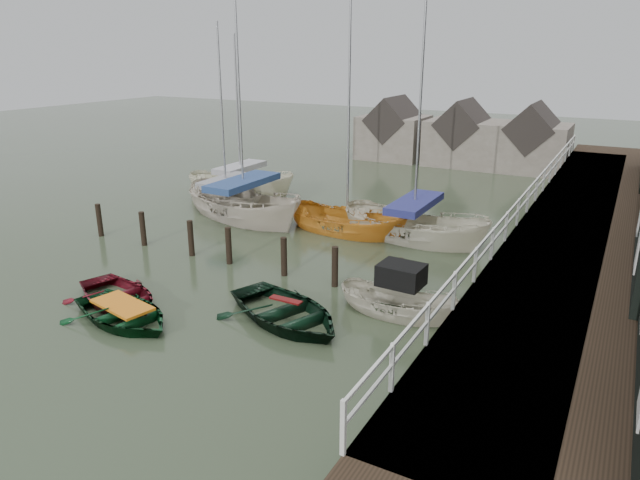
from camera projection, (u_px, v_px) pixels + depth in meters
The scene contains 13 objects.
ground at pixel (202, 300), 18.10m from camera, with size 120.00×120.00×0.00m, color #2E3723.
pier at pixel (564, 237), 21.85m from camera, with size 3.04×32.00×2.70m.
mooring_pilings at pixel (231, 251), 20.94m from camera, with size 13.72×0.22×1.80m.
far_sheds at pixel (460, 137), 38.71m from camera, with size 14.00×4.08×4.39m.
rowboat_red at pixel (120, 304), 17.77m from camera, with size 2.69×3.77×0.78m, color #530B14.
rowboat_green at pixel (124, 321), 16.65m from camera, with size 2.71×3.79×0.79m, color black.
rowboat_dkgreen at pixel (286, 322), 16.65m from camera, with size 3.08×4.31×0.89m, color black.
motorboat at pixel (397, 310), 17.08m from camera, with size 3.83×1.58×2.26m.
sailboat_a at pixel (227, 206), 28.60m from camera, with size 6.19×4.38×9.88m.
sailboat_b at pixel (245, 216), 26.85m from camera, with size 7.96×4.86×12.42m.
sailboat_c at pixel (347, 232), 24.78m from camera, with size 5.92×2.64×10.69m.
sailboat_d at pixel (413, 237), 23.88m from camera, with size 6.96×3.48×11.95m.
sailboat_e at pixel (241, 192), 31.42m from camera, with size 6.53×3.63×9.49m.
Camera 1 is at (11.27, -12.69, 7.58)m, focal length 32.00 mm.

